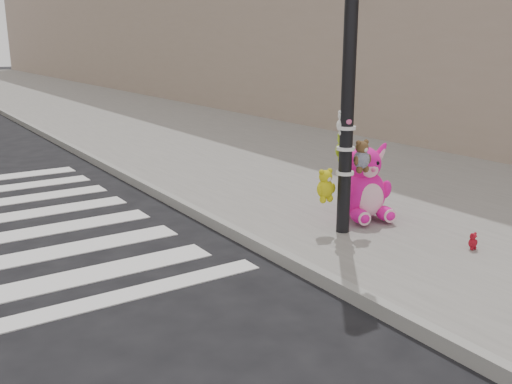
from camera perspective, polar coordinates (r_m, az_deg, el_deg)
ground at (r=4.52m, az=-1.28°, el=-17.71°), size 120.00×120.00×0.00m
sidewalk_near at (r=15.17m, az=-5.48°, el=5.77°), size 7.00×80.00×0.14m
curb_edge at (r=13.91m, az=-18.14°, el=4.28°), size 0.12×80.00×0.15m
signal_pole at (r=6.88m, az=9.12°, el=9.13°), size 0.70×0.49×4.00m
pink_bunny at (r=7.66m, az=10.74°, el=0.41°), size 0.79×0.87×1.03m
red_teddy at (r=6.94m, az=20.87°, el=-4.61°), size 0.14×0.10×0.20m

